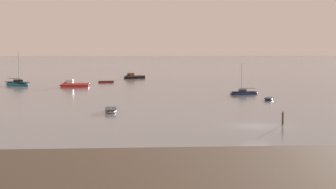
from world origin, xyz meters
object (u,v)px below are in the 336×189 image
Objects in this scene: sailboat_moored_0 at (244,93)px; mooring_post_left at (283,118)px; motorboat_moored_1 at (132,77)px; motorboat_moored_0 at (72,85)px; rowboat_moored_2 at (269,99)px; rowboat_moored_1 at (111,111)px; rowboat_moored_3 at (106,82)px; sailboat_moored_1 at (17,84)px.

sailboat_moored_0 is 33.71m from mooring_post_left.
motorboat_moored_1 is 79.45m from mooring_post_left.
motorboat_moored_0 is 41.04m from rowboat_moored_2.
sailboat_moored_0 is at bearing 136.28° from rowboat_moored_1.
mooring_post_left is (16.80, -11.54, 0.47)m from rowboat_moored_1.
rowboat_moored_3 is at bearing 54.50° from rowboat_moored_2.
rowboat_moored_2 is 2.10× the size of mooring_post_left.
rowboat_moored_1 reaches higher than rowboat_moored_2.
motorboat_moored_0 reaches higher than motorboat_moored_1.
sailboat_moored_0 is (28.66, -18.55, -0.10)m from motorboat_moored_0.
sailboat_moored_0 is 0.71× the size of sailboat_moored_1.
mooring_post_left is at bearing 72.68° from motorboat_moored_1.
sailboat_moored_0 is at bearing 111.23° from rowboat_moored_3.
rowboat_moored_3 is at bearing 64.65° from sailboat_moored_1.
sailboat_moored_1 reaches higher than rowboat_moored_2.
motorboat_moored_1 is (11.41, 26.13, -0.02)m from motorboat_moored_0.
motorboat_moored_1 is (2.87, 66.67, 0.14)m from rowboat_moored_1.
mooring_post_left is (19.36, -63.66, 0.49)m from rowboat_moored_3.
rowboat_moored_3 is at bearing 42.12° from motorboat_moored_1.
rowboat_moored_1 is at bearing 77.06° from rowboat_moored_3.
motorboat_moored_0 is at bearing 39.00° from motorboat_moored_1.
sailboat_moored_1 is at bearing -36.86° from sailboat_moored_0.
rowboat_moored_2 is 24.86m from mooring_post_left.
rowboat_moored_2 is at bearing 81.88° from motorboat_moored_1.
sailboat_moored_0 reaches higher than motorboat_moored_1.
rowboat_moored_2 is at bearing 78.57° from mooring_post_left.
motorboat_moored_0 reaches higher than mooring_post_left.
sailboat_moored_0 reaches higher than mooring_post_left.
rowboat_moored_2 is at bearing 3.16° from sailboat_moored_1.
rowboat_moored_2 is 0.55× the size of motorboat_moored_1.
rowboat_moored_1 is 0.54× the size of sailboat_moored_1.
rowboat_moored_1 is at bearing 143.33° from rowboat_moored_2.
motorboat_moored_1 is 31.23m from sailboat_moored_1.
sailboat_moored_0 is at bearing 32.69° from rowboat_moored_2.
sailboat_moored_0 is 45.59m from sailboat_moored_1.
motorboat_moored_1 is 3.82× the size of mooring_post_left.
motorboat_moored_0 reaches higher than rowboat_moored_3.
rowboat_moored_3 is (5.98, 11.57, -0.17)m from motorboat_moored_0.
motorboat_moored_1 is 1.52× the size of rowboat_moored_3.
mooring_post_left reaches higher than rowboat_moored_3.
rowboat_moored_2 is at bearing 105.97° from rowboat_moored_3.
rowboat_moored_1 is 66.73m from motorboat_moored_1.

